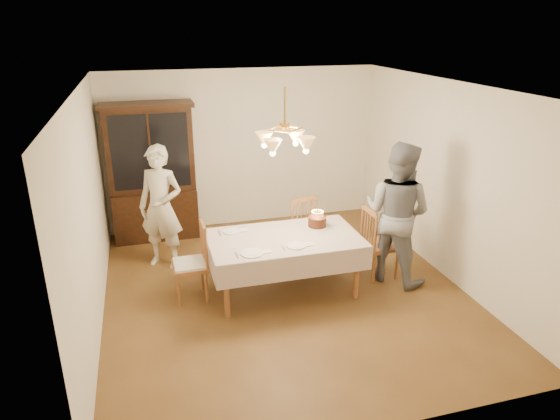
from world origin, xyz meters
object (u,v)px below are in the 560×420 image
object	(u,v)px
dining_table	(284,243)
china_hutch	(152,175)
elderly_woman	(161,207)
birthday_cake	(317,222)
chair_far_side	(297,230)

from	to	relation	value
dining_table	china_hutch	distance (m)	2.73
elderly_woman	birthday_cake	xyz separation A→B (m)	(1.94, -0.99, -0.05)
dining_table	chair_far_side	xyz separation A→B (m)	(0.45, 0.87, -0.24)
dining_table	birthday_cake	distance (m)	0.56
elderly_woman	birthday_cake	size ratio (longest dim) A/B	5.84
chair_far_side	dining_table	bearing A→B (deg)	-117.39
dining_table	china_hutch	size ratio (longest dim) A/B	0.88
china_hutch	chair_far_side	bearing A→B (deg)	-35.29
china_hutch	chair_far_side	xyz separation A→B (m)	(1.95, -1.38, -0.60)
chair_far_side	elderly_woman	bearing A→B (deg)	170.72
china_hutch	birthday_cake	bearing A→B (deg)	-45.78
dining_table	chair_far_side	world-z (taller)	chair_far_side
elderly_woman	chair_far_side	bearing A→B (deg)	20.75
elderly_woman	birthday_cake	world-z (taller)	elderly_woman
chair_far_side	birthday_cake	xyz separation A→B (m)	(0.05, -0.68, 0.39)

